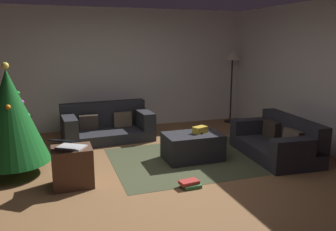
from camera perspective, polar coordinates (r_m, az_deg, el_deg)
ground_plane at (r=4.92m, az=-2.03°, el=-10.42°), size 6.40×6.40×0.00m
rear_partition at (r=7.62m, az=-9.04°, el=7.64°), size 6.40×0.12×2.60m
couch_left at (r=6.86m, az=-10.27°, el=-1.61°), size 1.75×1.03×0.70m
couch_right at (r=6.03m, az=18.09°, el=-4.13°), size 1.01×1.65×0.66m
ottoman at (r=5.60m, az=4.13°, el=-5.21°), size 0.92×0.60×0.43m
gift_box at (r=5.60m, az=5.38°, el=-2.38°), size 0.27×0.22×0.11m
tv_remote at (r=5.60m, az=5.53°, el=-2.82°), size 0.11×0.17×0.02m
christmas_tree at (r=5.30m, az=-24.89°, el=-0.16°), size 1.02×1.02×1.62m
side_table at (r=4.76m, az=-15.68°, el=-8.24°), size 0.52×0.44×0.53m
laptop at (r=4.62m, az=-16.25°, el=-4.72°), size 0.50×0.51×0.17m
book_stack at (r=4.62m, az=3.73°, el=-11.37°), size 0.28×0.20×0.09m
corner_lamp at (r=8.15m, az=10.72°, el=9.06°), size 0.36×0.36×1.72m
area_rug at (r=5.67m, az=4.10°, el=-7.27°), size 2.60×2.00×0.01m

